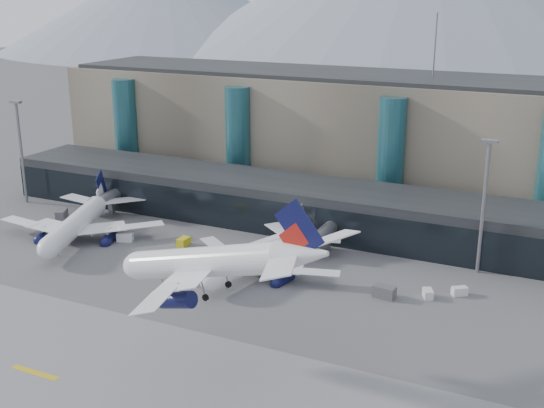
{
  "coord_description": "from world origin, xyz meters",
  "views": [
    {
      "loc": [
        45.8,
        -76.46,
        51.36
      ],
      "look_at": [
        -5.52,
        32.0,
        13.31
      ],
      "focal_mm": 45.0,
      "sensor_mm": 36.0,
      "label": 1
    }
  ],
  "objects_px": {
    "jet_parked_left": "(81,214)",
    "veh_a": "(125,237)",
    "jet_parked_mid": "(265,248)",
    "veh_g": "(428,294)",
    "veh_b": "(184,242)",
    "veh_f": "(62,214)",
    "veh_d": "(460,291)",
    "veh_h": "(179,279)",
    "veh_c": "(384,292)",
    "lightmast_left": "(21,146)",
    "lightmast_mid": "(484,199)",
    "hero_jet": "(223,255)"
  },
  "relations": [
    {
      "from": "jet_parked_left",
      "to": "veh_f",
      "type": "xyz_separation_m",
      "value": [
        -11.43,
        6.24,
        -3.64
      ]
    },
    {
      "from": "jet_parked_left",
      "to": "veh_a",
      "type": "height_order",
      "value": "jet_parked_left"
    },
    {
      "from": "veh_c",
      "to": "veh_d",
      "type": "distance_m",
      "value": 13.39
    },
    {
      "from": "jet_parked_mid",
      "to": "veh_d",
      "type": "xyz_separation_m",
      "value": [
        35.97,
        3.81,
        -3.44
      ]
    },
    {
      "from": "veh_a",
      "to": "veh_f",
      "type": "bearing_deg",
      "value": 143.97
    },
    {
      "from": "jet_parked_left",
      "to": "veh_a",
      "type": "distance_m",
      "value": 11.72
    },
    {
      "from": "veh_c",
      "to": "veh_h",
      "type": "distance_m",
      "value": 36.91
    },
    {
      "from": "veh_b",
      "to": "veh_f",
      "type": "bearing_deg",
      "value": 86.17
    },
    {
      "from": "lightmast_left",
      "to": "veh_d",
      "type": "height_order",
      "value": "lightmast_left"
    },
    {
      "from": "jet_parked_mid",
      "to": "veh_c",
      "type": "relative_size",
      "value": 8.99
    },
    {
      "from": "lightmast_left",
      "to": "lightmast_mid",
      "type": "distance_m",
      "value": 110.04
    },
    {
      "from": "lightmast_left",
      "to": "jet_parked_mid",
      "type": "height_order",
      "value": "lightmast_left"
    },
    {
      "from": "veh_b",
      "to": "veh_f",
      "type": "height_order",
      "value": "veh_f"
    },
    {
      "from": "veh_d",
      "to": "veh_f",
      "type": "xyz_separation_m",
      "value": [
        -91.94,
        2.54,
        0.3
      ]
    },
    {
      "from": "jet_parked_mid",
      "to": "veh_g",
      "type": "distance_m",
      "value": 31.39
    },
    {
      "from": "lightmast_left",
      "to": "veh_c",
      "type": "bearing_deg",
      "value": -9.0
    },
    {
      "from": "jet_parked_left",
      "to": "veh_f",
      "type": "height_order",
      "value": "jet_parked_left"
    },
    {
      "from": "hero_jet",
      "to": "jet_parked_mid",
      "type": "height_order",
      "value": "hero_jet"
    },
    {
      "from": "veh_a",
      "to": "lightmast_left",
      "type": "bearing_deg",
      "value": 141.36
    },
    {
      "from": "veh_d",
      "to": "veh_h",
      "type": "xyz_separation_m",
      "value": [
        -47.13,
        -16.82,
        0.19
      ]
    },
    {
      "from": "veh_b",
      "to": "veh_h",
      "type": "relative_size",
      "value": 0.85
    },
    {
      "from": "jet_parked_mid",
      "to": "jet_parked_left",
      "type": "bearing_deg",
      "value": 100.52
    },
    {
      "from": "veh_d",
      "to": "hero_jet",
      "type": "bearing_deg",
      "value": -156.24
    },
    {
      "from": "veh_g",
      "to": "hero_jet",
      "type": "bearing_deg",
      "value": -50.71
    },
    {
      "from": "veh_h",
      "to": "veh_a",
      "type": "bearing_deg",
      "value": 140.55
    },
    {
      "from": "lightmast_left",
      "to": "hero_jet",
      "type": "distance_m",
      "value": 98.9
    },
    {
      "from": "hero_jet",
      "to": "veh_f",
      "type": "bearing_deg",
      "value": 155.58
    },
    {
      "from": "hero_jet",
      "to": "veh_a",
      "type": "bearing_deg",
      "value": 148.48
    },
    {
      "from": "veh_a",
      "to": "veh_f",
      "type": "height_order",
      "value": "veh_f"
    },
    {
      "from": "hero_jet",
      "to": "veh_b",
      "type": "distance_m",
      "value": 55.68
    },
    {
      "from": "veh_a",
      "to": "veh_g",
      "type": "xyz_separation_m",
      "value": [
        64.65,
        -0.17,
        -0.19
      ]
    },
    {
      "from": "veh_f",
      "to": "veh_d",
      "type": "bearing_deg",
      "value": -116.85
    },
    {
      "from": "jet_parked_left",
      "to": "veh_g",
      "type": "xyz_separation_m",
      "value": [
        75.73,
        0.3,
        -3.95
      ]
    },
    {
      "from": "veh_b",
      "to": "veh_h",
      "type": "distance_m",
      "value": 19.26
    },
    {
      "from": "lightmast_mid",
      "to": "veh_c",
      "type": "xyz_separation_m",
      "value": [
        -12.78,
        -18.39,
        -13.36
      ]
    },
    {
      "from": "lightmast_mid",
      "to": "veh_b",
      "type": "xyz_separation_m",
      "value": [
        -57.88,
        -11.96,
        -13.57
      ]
    },
    {
      "from": "veh_a",
      "to": "veh_f",
      "type": "xyz_separation_m",
      "value": [
        -22.52,
        5.77,
        0.12
      ]
    },
    {
      "from": "veh_b",
      "to": "veh_f",
      "type": "xyz_separation_m",
      "value": [
        -35.17,
        2.68,
        0.21
      ]
    },
    {
      "from": "veh_a",
      "to": "veh_c",
      "type": "relative_size",
      "value": 0.87
    },
    {
      "from": "jet_parked_left",
      "to": "veh_d",
      "type": "height_order",
      "value": "jet_parked_left"
    },
    {
      "from": "hero_jet",
      "to": "veh_d",
      "type": "relative_size",
      "value": 13.5
    },
    {
      "from": "lightmast_left",
      "to": "jet_parked_left",
      "type": "xyz_separation_m",
      "value": [
        28.38,
        -12.52,
        -9.72
      ]
    },
    {
      "from": "veh_c",
      "to": "veh_f",
      "type": "distance_m",
      "value": 80.79
    },
    {
      "from": "lightmast_left",
      "to": "veh_g",
      "type": "relative_size",
      "value": 9.91
    },
    {
      "from": "hero_jet",
      "to": "veh_h",
      "type": "xyz_separation_m",
      "value": [
        -23.34,
        24.58,
        -17.49
      ]
    },
    {
      "from": "veh_f",
      "to": "veh_h",
      "type": "height_order",
      "value": "veh_f"
    },
    {
      "from": "lightmast_mid",
      "to": "jet_parked_left",
      "type": "xyz_separation_m",
      "value": [
        -81.62,
        -15.52,
        -9.72
      ]
    },
    {
      "from": "veh_h",
      "to": "veh_g",
      "type": "bearing_deg",
      "value": 9.49
    },
    {
      "from": "veh_g",
      "to": "jet_parked_left",
      "type": "bearing_deg",
      "value": -113.9
    },
    {
      "from": "hero_jet",
      "to": "veh_g",
      "type": "relative_size",
      "value": 13.86
    }
  ]
}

